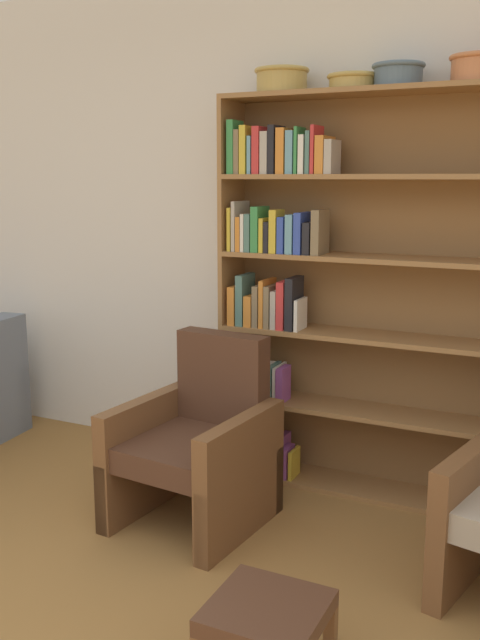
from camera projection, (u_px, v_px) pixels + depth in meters
wall_back at (318, 229)px, 3.90m from camera, size 12.00×0.06×2.75m
bookshelf at (358, 295)px, 3.68m from camera, size 1.86×0.30×2.08m
bowl_stoneware at (282, 79)px, 3.64m from camera, size 0.28×0.28×0.12m
bowl_terracotta at (353, 81)px, 3.48m from camera, size 0.26×0.26×0.07m
bowl_copper at (398, 74)px, 3.38m from camera, size 0.25×0.25×0.11m
bowl_olive at (478, 67)px, 3.23m from camera, size 0.26×0.26×0.12m
armchair_leather at (198, 444)px, 3.46m from camera, size 0.70×0.74×0.89m
footstool at (267, 618)px, 2.34m from camera, size 0.37×0.37×0.29m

